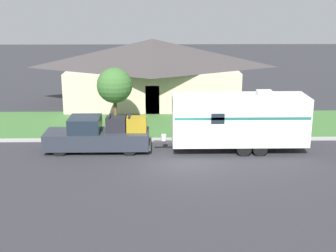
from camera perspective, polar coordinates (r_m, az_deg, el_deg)
name	(u,v)px	position (r m, az deg, el deg)	size (l,w,h in m)	color
ground_plane	(177,162)	(24.15, 1.06, -4.45)	(120.00, 120.00, 0.00)	#2D2D33
curb_strip	(174,139)	(27.68, 0.77, -1.64)	(80.00, 0.30, 0.14)	#999993
lawn_strip	(173,124)	(31.20, 0.56, 0.26)	(80.00, 7.00, 0.03)	#3D6B33
house_across_street	(153,71)	(36.62, -1.86, 6.76)	(13.82, 7.47, 5.09)	beige
pickup_truck	(98,135)	(25.93, -8.50, -1.15)	(5.79, 1.91, 2.03)	black
travel_trailer	(239,119)	(25.84, 8.68, 0.81)	(8.36, 2.32, 3.36)	black
mailbox	(129,119)	(28.51, -4.79, 0.89)	(0.48, 0.20, 1.38)	brown
tree_in_yard	(115,86)	(30.00, -6.53, 4.92)	(2.27, 2.27, 3.92)	brown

